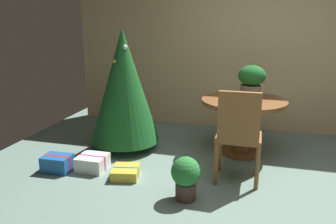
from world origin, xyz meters
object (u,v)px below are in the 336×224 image
holiday_tree (124,86)px  potted_plant (186,176)px  gift_box_cream (92,163)px  wooden_chair_near (239,132)px  gift_box_gold (126,172)px  gift_box_blue (57,163)px  flower_vase (252,80)px  round_dining_table (243,116)px

holiday_tree → potted_plant: bearing=-46.1°
potted_plant → gift_box_cream: bearing=162.6°
wooden_chair_near → gift_box_gold: size_ratio=2.77×
holiday_tree → gift_box_blue: holiday_tree is taller
flower_vase → gift_box_cream: (-1.70, -1.03, -0.87)m
holiday_tree → gift_box_gold: (0.33, -0.83, -0.79)m
wooden_chair_near → gift_box_cream: bearing=-176.3°
gift_box_blue → gift_box_cream: size_ratio=1.01×
round_dining_table → gift_box_blue: round_dining_table is taller
wooden_chair_near → gift_box_blue: size_ratio=3.12×
holiday_tree → gift_box_cream: size_ratio=4.97×
round_dining_table → wooden_chair_near: bearing=-90.0°
holiday_tree → gift_box_cream: 1.07m
holiday_tree → gift_box_blue: 1.26m
round_dining_table → gift_box_blue: (-1.99, -1.10, -0.40)m
flower_vase → wooden_chair_near: (-0.08, -0.93, -0.38)m
flower_vase → holiday_tree: size_ratio=0.27×
flower_vase → potted_plant: size_ratio=0.98×
gift_box_cream → potted_plant: bearing=-17.4°
gift_box_gold → round_dining_table: bearing=41.6°
gift_box_blue → gift_box_cream: 0.39m
gift_box_cream → gift_box_gold: size_ratio=0.88×
round_dining_table → potted_plant: round_dining_table is taller
wooden_chair_near → holiday_tree: holiday_tree is taller
round_dining_table → gift_box_gold: size_ratio=2.91×
holiday_tree → round_dining_table: bearing=8.3°
round_dining_table → potted_plant: 1.43m
gift_box_cream → holiday_tree: bearing=81.7°
round_dining_table → flower_vase: (0.08, 0.06, 0.45)m
round_dining_table → holiday_tree: size_ratio=0.67×
round_dining_table → flower_vase: size_ratio=2.51×
round_dining_table → gift_box_cream: (-1.62, -0.97, -0.41)m
gift_box_blue → flower_vase: bearing=29.5°
gift_box_blue → gift_box_cream: bearing=20.4°
holiday_tree → gift_box_cream: holiday_tree is taller
wooden_chair_near → gift_box_cream: wooden_chair_near is taller
flower_vase → gift_box_cream: bearing=-148.8°
gift_box_cream → gift_box_blue: bearing=-159.6°
gift_box_cream → wooden_chair_near: bearing=3.7°
holiday_tree → wooden_chair_near: bearing=-23.0°
flower_vase → gift_box_cream: 2.17m
holiday_tree → potted_plant: holiday_tree is taller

